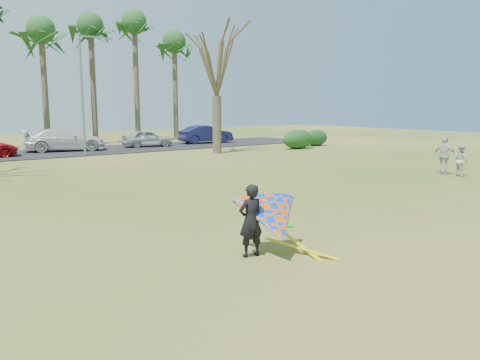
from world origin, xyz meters
TOP-DOWN VIEW (x-y plane):
  - ground at (0.00, 0.00)m, footprint 100.00×100.00m
  - parking_strip at (0.00, 25.00)m, footprint 46.00×7.00m
  - palm_6 at (2.00, 31.00)m, footprint 4.84×4.84m
  - palm_7 at (6.00, 31.00)m, footprint 4.84×4.84m
  - palm_8 at (10.00, 31.00)m, footprint 4.84×4.84m
  - palm_9 at (14.00, 31.00)m, footprint 4.84×4.84m
  - bare_tree_right at (10.00, 18.00)m, footprint 6.27×6.27m
  - streetlight at (2.16, 22.00)m, footprint 2.28×0.18m
  - hedge_near at (17.01, 17.10)m, footprint 2.96×1.34m
  - hedge_far at (20.04, 18.11)m, footprint 2.40×1.13m
  - car_3 at (1.80, 25.66)m, footprint 6.02×3.65m
  - car_4 at (8.14, 25.26)m, footprint 4.16×2.21m
  - car_5 at (13.91, 25.53)m, footprint 4.88×2.17m
  - pedestrian_a at (13.24, 2.08)m, footprint 0.79×0.89m
  - pedestrian_b at (13.14, 2.87)m, footprint 0.70×1.17m
  - kite_flyer at (-1.80, -1.55)m, footprint 2.13×2.39m

SIDE VIEW (x-z plane):
  - ground at x=0.00m, z-range 0.00..0.00m
  - parking_strip at x=0.00m, z-range 0.00..0.06m
  - hedge_far at x=20.04m, z-range 0.00..1.33m
  - car_4 at x=8.14m, z-range 0.06..1.41m
  - hedge_near at x=17.01m, z-range 0.00..1.48m
  - pedestrian_a at x=13.24m, z-range 0.00..1.52m
  - car_5 at x=13.91m, z-range 0.06..1.62m
  - kite_flyer at x=-1.80m, z-range -0.16..1.85m
  - car_3 at x=1.80m, z-range 0.06..1.69m
  - pedestrian_b at x=13.14m, z-range 0.00..1.86m
  - streetlight at x=2.16m, z-range 0.46..8.46m
  - bare_tree_right at x=10.00m, z-range 1.96..11.17m
  - palm_6 at x=2.00m, z-range 3.75..14.59m
  - palm_9 at x=14.00m, z-range 3.75..14.59m
  - palm_7 at x=6.00m, z-range 4.08..15.62m
  - palm_8 at x=10.00m, z-range 4.40..16.64m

